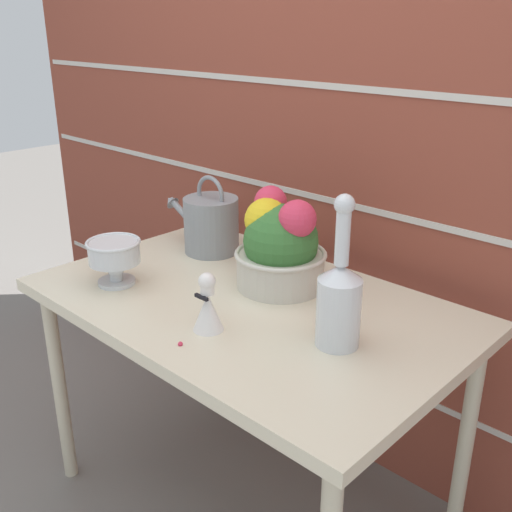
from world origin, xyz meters
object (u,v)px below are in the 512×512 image
object	(u,v)px
watering_can	(210,224)
crystal_pedestal_bowl	(114,255)
glass_decanter	(339,298)
flower_planter	(280,246)
figurine_vase	(208,307)

from	to	relation	value
watering_can	crystal_pedestal_bowl	xyz separation A→B (m)	(-0.00, -0.38, -0.01)
crystal_pedestal_bowl	glass_decanter	bearing A→B (deg)	13.24
watering_can	flower_planter	distance (m)	0.36
flower_planter	glass_decanter	size ratio (longest dim) A/B	0.75
figurine_vase	watering_can	bearing A→B (deg)	136.87
crystal_pedestal_bowl	flower_planter	bearing A→B (deg)	41.99
flower_planter	glass_decanter	bearing A→B (deg)	-26.14
flower_planter	watering_can	bearing A→B (deg)	171.31
watering_can	crystal_pedestal_bowl	bearing A→B (deg)	-90.33
watering_can	glass_decanter	world-z (taller)	glass_decanter
crystal_pedestal_bowl	figurine_vase	size ratio (longest dim) A/B	1.03
watering_can	flower_planter	bearing A→B (deg)	-8.69
watering_can	glass_decanter	size ratio (longest dim) A/B	0.87
watering_can	figurine_vase	world-z (taller)	watering_can
watering_can	figurine_vase	bearing A→B (deg)	-43.13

